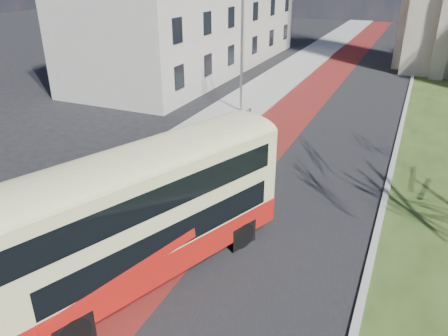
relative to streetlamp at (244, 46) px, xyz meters
The scene contains 11 objects.
ground 19.08m from the streetlamp, 76.42° to the right, with size 160.00×160.00×0.00m, color black.
road_carriageway 7.70m from the streetlamp, 18.88° to the left, with size 9.00×120.00×0.01m, color black.
bus_lane 5.91m from the streetlamp, 32.43° to the left, with size 3.40×120.00×0.01m, color #591414.
pavement_west 5.00m from the streetlamp, 108.07° to the left, with size 4.00×120.00×0.12m, color gray.
kerb_west 5.13m from the streetlamp, 56.03° to the left, with size 0.25×120.00×0.13m, color #999993.
kerb_east 12.07m from the streetlamp, 20.95° to the left, with size 0.25×80.00×0.13m, color #999993.
pedestrian_railing 14.64m from the streetlamp, 84.30° to the right, with size 0.07×24.00×1.12m.
street_block_near 10.62m from the streetlamp, 157.49° to the left, with size 10.30×14.30×13.00m.
street_block_far 22.24m from the streetlamp, 115.76° to the left, with size 10.30×16.30×11.50m.
streetlamp is the anchor object (origin of this frame).
bus 18.44m from the streetlamp, 78.26° to the right, with size 5.96×10.52×4.33m.
Camera 1 is at (6.49, -9.55, 9.36)m, focal length 35.00 mm.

